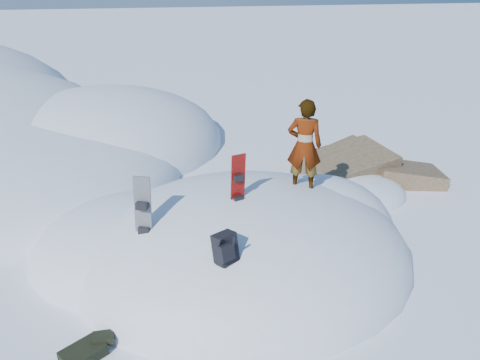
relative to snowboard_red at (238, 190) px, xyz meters
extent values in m
plane|color=white|center=(0.16, 0.15, -1.67)|extent=(120.00, 120.00, 0.00)
ellipsoid|color=silver|center=(0.16, 0.15, -1.67)|extent=(7.00, 6.00, 3.00)
ellipsoid|color=silver|center=(-2.04, 0.75, -1.67)|extent=(4.40, 4.00, 2.20)
ellipsoid|color=silver|center=(1.96, 0.95, -1.67)|extent=(3.60, 3.20, 2.50)
ellipsoid|color=silver|center=(-5.84, 5.15, -1.67)|extent=(10.00, 9.00, 2.80)
ellipsoid|color=silver|center=(-3.34, 7.65, -1.67)|extent=(8.00, 8.00, 3.60)
ellipsoid|color=silver|center=(-5.34, 4.15, -1.67)|extent=(6.00, 5.00, 1.80)
cube|color=brown|center=(3.76, 3.55, -1.57)|extent=(2.82, 2.41, 1.62)
cube|color=brown|center=(5.36, 3.15, -1.77)|extent=(2.16, 1.80, 1.33)
cube|color=brown|center=(4.36, 4.75, -1.67)|extent=(2.08, 2.01, 1.10)
ellipsoid|color=silver|center=(3.36, 2.55, -1.67)|extent=(3.20, 2.40, 1.00)
cube|color=red|center=(0.00, 0.02, -0.02)|extent=(0.31, 0.21, 1.53)
cube|color=black|center=(0.00, -0.05, 0.29)|extent=(0.21, 0.16, 0.13)
cube|color=black|center=(0.00, -0.05, -0.17)|extent=(0.21, 0.16, 0.13)
cube|color=black|center=(-1.79, -0.38, -0.28)|extent=(0.37, 0.30, 1.68)
cube|color=black|center=(-1.79, -0.44, 0.05)|extent=(0.23, 0.19, 0.15)
cube|color=black|center=(-1.79, -0.44, -0.45)|extent=(0.23, 0.19, 0.15)
cube|color=black|center=(-0.46, -1.55, -0.26)|extent=(0.48, 0.47, 0.54)
cube|color=black|center=(-0.46, -1.71, -0.24)|extent=(0.29, 0.26, 0.30)
cylinder|color=black|center=(-0.58, -1.68, -0.12)|extent=(0.04, 0.20, 0.37)
cylinder|color=black|center=(-0.35, -1.68, -0.12)|extent=(0.04, 0.20, 0.37)
cube|color=black|center=(-2.80, -2.13, -1.57)|extent=(0.78, 0.74, 0.18)
cube|color=black|center=(-2.50, -1.93, -1.49)|extent=(0.35, 0.25, 0.12)
imported|color=slate|center=(1.47, 0.61, 0.59)|extent=(0.81, 0.66, 1.93)
camera|label=1|loc=(-1.30, -7.91, 3.96)|focal=35.00mm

